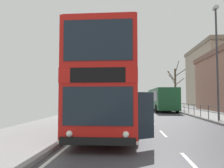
{
  "coord_description": "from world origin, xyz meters",
  "views": [
    {
      "loc": [
        -1.71,
        -3.74,
        1.79
      ],
      "look_at": [
        -2.6,
        8.07,
        2.53
      ],
      "focal_mm": 35.01,
      "sensor_mm": 36.0,
      "label": 1
    }
  ],
  "objects_px": {
    "street_lamp_far_side": "(217,54)",
    "background_building_00": "(220,76)",
    "background_bus_far_lane": "(162,99)",
    "bare_tree_far_00": "(175,86)",
    "double_decker_bus_main": "(112,87)"
  },
  "relations": [
    {
      "from": "double_decker_bus_main",
      "to": "background_building_00",
      "type": "height_order",
      "value": "background_building_00"
    },
    {
      "from": "background_bus_far_lane",
      "to": "street_lamp_far_side",
      "type": "height_order",
      "value": "street_lamp_far_side"
    },
    {
      "from": "bare_tree_far_00",
      "to": "background_building_00",
      "type": "bearing_deg",
      "value": 44.62
    },
    {
      "from": "background_bus_far_lane",
      "to": "street_lamp_far_side",
      "type": "distance_m",
      "value": 14.08
    },
    {
      "from": "background_bus_far_lane",
      "to": "bare_tree_far_00",
      "type": "height_order",
      "value": "bare_tree_far_00"
    },
    {
      "from": "double_decker_bus_main",
      "to": "bare_tree_far_00",
      "type": "height_order",
      "value": "bare_tree_far_00"
    },
    {
      "from": "double_decker_bus_main",
      "to": "bare_tree_far_00",
      "type": "xyz_separation_m",
      "value": [
        7.96,
        21.16,
        1.15
      ]
    },
    {
      "from": "background_bus_far_lane",
      "to": "background_building_00",
      "type": "xyz_separation_m",
      "value": [
        13.36,
        13.82,
        4.36
      ]
    },
    {
      "from": "street_lamp_far_side",
      "to": "background_building_00",
      "type": "xyz_separation_m",
      "value": [
        11.27,
        27.33,
        0.96
      ]
    },
    {
      "from": "bare_tree_far_00",
      "to": "background_building_00",
      "type": "distance_m",
      "value": 15.4
    },
    {
      "from": "double_decker_bus_main",
      "to": "street_lamp_far_side",
      "type": "distance_m",
      "value": 9.15
    },
    {
      "from": "background_bus_far_lane",
      "to": "background_building_00",
      "type": "bearing_deg",
      "value": 45.97
    },
    {
      "from": "double_decker_bus_main",
      "to": "background_building_00",
      "type": "xyz_separation_m",
      "value": [
        18.79,
        31.84,
        3.59
      ]
    },
    {
      "from": "background_bus_far_lane",
      "to": "bare_tree_far_00",
      "type": "relative_size",
      "value": 1.55
    },
    {
      "from": "street_lamp_far_side",
      "to": "bare_tree_far_00",
      "type": "bearing_deg",
      "value": 88.45
    }
  ]
}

